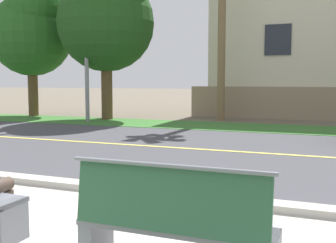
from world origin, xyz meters
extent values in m
plane|color=#665B4C|center=(0.00, 8.00, 0.00)|extent=(140.00, 140.00, 0.00)
cube|color=#ADA89E|center=(0.00, 2.35, 0.06)|extent=(44.00, 0.30, 0.11)
cube|color=#424247|center=(0.00, 6.50, 0.00)|extent=(52.00, 8.00, 0.01)
cube|color=#E0CC4C|center=(0.00, 6.50, 0.01)|extent=(48.00, 0.14, 0.01)
cube|color=#38702D|center=(0.00, 11.62, 0.01)|extent=(48.00, 2.80, 0.02)
cube|color=slate|center=(-0.51, 0.27, 0.23)|extent=(0.14, 0.40, 0.45)
cube|color=slate|center=(0.51, 0.27, 0.23)|extent=(0.14, 0.40, 0.45)
cube|color=slate|center=(1.29, 0.27, 0.42)|extent=(1.71, 0.44, 0.05)
cube|color=#285138|center=(1.29, 0.07, 0.71)|extent=(1.64, 0.12, 0.52)
cylinder|color=slate|center=(1.29, 0.06, 0.99)|extent=(1.71, 0.04, 0.04)
cube|color=black|center=(-1.05, 0.73, 0.04)|extent=(0.09, 0.24, 0.07)
cylinder|color=#47382D|center=(-0.87, 0.65, 0.21)|extent=(0.12, 0.12, 0.43)
cube|color=black|center=(-0.87, 0.73, 0.04)|extent=(0.09, 0.24, 0.07)
cylinder|color=gray|center=(-6.51, 11.22, 3.54)|extent=(0.16, 0.16, 7.08)
cylinder|color=brown|center=(-10.45, 12.77, 1.17)|extent=(0.46, 0.46, 2.35)
sphere|color=#23561E|center=(-10.45, 12.77, 3.76)|extent=(3.76, 3.76, 3.76)
sphere|color=#23561E|center=(-9.98, 12.49, 4.89)|extent=(2.63, 2.63, 2.63)
cylinder|color=brown|center=(-6.33, 12.47, 1.27)|extent=(0.47, 0.47, 2.55)
sphere|color=#1E4719|center=(-6.33, 12.47, 4.08)|extent=(4.08, 4.08, 4.08)
cylinder|color=brown|center=(-1.71, 13.90, 4.52)|extent=(0.32, 0.32, 9.04)
cylinder|color=brown|center=(-6.67, 13.17, 3.82)|extent=(0.32, 0.32, 7.64)
cube|color=#232833|center=(0.41, 15.19, 3.39)|extent=(1.10, 0.06, 1.30)
camera|label=1|loc=(2.45, -2.91, 1.66)|focal=43.85mm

